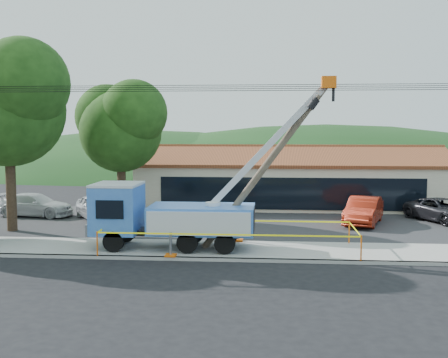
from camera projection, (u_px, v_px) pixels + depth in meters
name	position (u px, v px, depth m)	size (l,w,h in m)	color
ground	(206.00, 273.00, 22.89)	(120.00, 120.00, 0.00)	black
curb	(211.00, 259.00, 24.97)	(60.00, 0.25, 0.15)	gray
sidewalk	(216.00, 250.00, 26.85)	(60.00, 4.00, 0.15)	gray
parking_lot	(228.00, 223.00, 34.79)	(60.00, 12.00, 0.10)	#28282B
strip_mall	(289.00, 182.00, 42.21)	(22.50, 8.53, 4.67)	beige
tree_west_near	(8.00, 99.00, 31.15)	(7.56, 6.72, 10.80)	#332316
tree_lot	(121.00, 123.00, 35.81)	(6.30, 5.60, 8.94)	#332316
hill_west	(145.00, 170.00, 78.73)	(78.40, 56.00, 28.00)	#153814
hill_center	(325.00, 171.00, 76.63)	(89.60, 64.00, 32.00)	#153814
utility_truck	(169.00, 214.00, 26.90)	(11.52, 4.17, 8.08)	black
leaning_pole	(271.00, 158.00, 26.48)	(6.03, 1.82, 8.02)	#4E3E32
caution_tape	(230.00, 232.00, 26.59)	(11.76, 3.85, 1.11)	#FF660D
car_silver	(96.00, 221.00, 35.79)	(1.81, 4.50, 1.53)	silver
car_red	(363.00, 226.00, 34.00)	(1.74, 4.98, 1.64)	#9D220F
car_white	(35.00, 218.00, 37.03)	(2.09, 5.14, 1.49)	silver
car_dark	(442.00, 223.00, 34.93)	(2.37, 5.15, 1.43)	black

